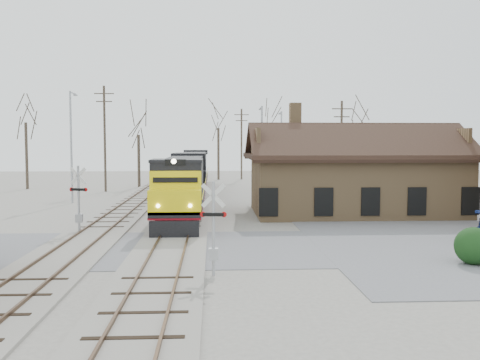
{
  "coord_description": "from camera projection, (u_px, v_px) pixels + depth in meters",
  "views": [
    {
      "loc": [
        2.02,
        -25.24,
        5.02
      ],
      "look_at": [
        3.76,
        9.0,
        2.63
      ],
      "focal_mm": 40.0,
      "sensor_mm": 36.0,
      "label": 1
    }
  ],
  "objects": [
    {
      "name": "ground",
      "position": [
        171.0,
        249.0,
        25.39
      ],
      "size": [
        140.0,
        140.0,
        0.0
      ],
      "primitive_type": "plane",
      "color": "#9D988D",
      "rests_on": "ground"
    },
    {
      "name": "tree_b",
      "position": [
        138.0,
        126.0,
        59.57
      ],
      "size": [
        3.94,
        3.94,
        9.64
      ],
      "color": "#382D23",
      "rests_on": "ground"
    },
    {
      "name": "hedge_a",
      "position": [
        474.0,
        246.0,
        21.99
      ],
      "size": [
        1.55,
        1.55,
        1.55
      ],
      "primitive_type": "sphere",
      "color": "black",
      "rests_on": "ground"
    },
    {
      "name": "road",
      "position": [
        171.0,
        248.0,
        25.39
      ],
      "size": [
        60.0,
        9.0,
        0.03
      ],
      "primitive_type": "cube",
      "color": "slate",
      "rests_on": "ground"
    },
    {
      "name": "crossbuck_near",
      "position": [
        213.0,
        231.0,
        20.19
      ],
      "size": [
        1.02,
        0.27,
        3.57
      ],
      "rotation": [
        0.0,
        0.0,
        -0.13
      ],
      "color": "#A5A8AD",
      "rests_on": "ground"
    },
    {
      "name": "utility_pole_a",
      "position": [
        105.0,
        137.0,
        54.59
      ],
      "size": [
        2.0,
        0.24,
        10.81
      ],
      "color": "#382D23",
      "rests_on": "ground"
    },
    {
      "name": "streetlight_a",
      "position": [
        72.0,
        141.0,
        44.41
      ],
      "size": [
        0.25,
        2.04,
        9.29
      ],
      "color": "#A5A8AD",
      "rests_on": "ground"
    },
    {
      "name": "streetlight_c",
      "position": [
        281.0,
        145.0,
        59.59
      ],
      "size": [
        0.25,
        2.04,
        8.5
      ],
      "color": "#A5A8AD",
      "rests_on": "ground"
    },
    {
      "name": "crossbuck_far",
      "position": [
        79.0,
        201.0,
        29.53
      ],
      "size": [
        1.05,
        0.37,
        3.76
      ],
      "rotation": [
        0.0,
        0.0,
        2.87
      ],
      "color": "#A5A8AD",
      "rests_on": "ground"
    },
    {
      "name": "locomotive_lead",
      "position": [
        183.0,
        185.0,
        36.34
      ],
      "size": [
        2.79,
        18.7,
        4.15
      ],
      "color": "black",
      "rests_on": "ground"
    },
    {
      "name": "streetlight_b",
      "position": [
        262.0,
        146.0,
        48.93
      ],
      "size": [
        0.25,
        2.04,
        8.36
      ],
      "color": "#A5A8AD",
      "rests_on": "ground"
    },
    {
      "name": "tree_d",
      "position": [
        271.0,
        117.0,
        69.55
      ],
      "size": [
        4.81,
        4.81,
        11.78
      ],
      "color": "#382D23",
      "rests_on": "ground"
    },
    {
      "name": "tree_c",
      "position": [
        218.0,
        119.0,
        72.16
      ],
      "size": [
        4.68,
        4.68,
        11.46
      ],
      "color": "#382D23",
      "rests_on": "ground"
    },
    {
      "name": "track_main",
      "position": [
        186.0,
        208.0,
        40.33
      ],
      "size": [
        3.4,
        90.0,
        0.24
      ],
      "color": "#9D988D",
      "rests_on": "ground"
    },
    {
      "name": "depot",
      "position": [
        354.0,
        180.0,
        37.79
      ],
      "size": [
        15.2,
        9.31,
        7.9
      ],
      "color": "#9A774F",
      "rests_on": "ground"
    },
    {
      "name": "track_siding",
      "position": [
        126.0,
        209.0,
        40.11
      ],
      "size": [
        3.4,
        90.0,
        0.24
      ],
      "color": "#9D988D",
      "rests_on": "ground"
    },
    {
      "name": "utility_pole_c",
      "position": [
        341.0,
        145.0,
        54.16
      ],
      "size": [
        2.0,
        0.24,
        9.24
      ],
      "color": "#382D23",
      "rests_on": "ground"
    },
    {
      "name": "locomotive_trailing",
      "position": [
        193.0,
        170.0,
        55.24
      ],
      "size": [
        2.79,
        18.7,
        3.93
      ],
      "color": "black",
      "rests_on": "ground"
    },
    {
      "name": "tree_a",
      "position": [
        25.0,
        111.0,
        57.42
      ],
      "size": [
        4.81,
        4.81,
        11.77
      ],
      "color": "#382D23",
      "rests_on": "ground"
    },
    {
      "name": "utility_pole_b",
      "position": [
        241.0,
        143.0,
        72.88
      ],
      "size": [
        2.0,
        0.24,
        9.63
      ],
      "color": "#382D23",
      "rests_on": "ground"
    },
    {
      "name": "tree_e",
      "position": [
        360.0,
        121.0,
        64.14
      ],
      "size": [
        4.39,
        4.39,
        10.76
      ],
      "color": "#382D23",
      "rests_on": "ground"
    }
  ]
}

